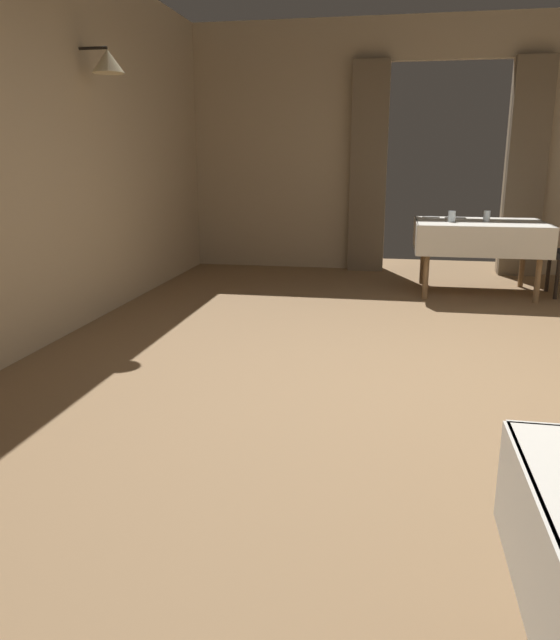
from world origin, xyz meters
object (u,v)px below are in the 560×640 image
dining_table_mid (479,231)px  glass_mid_b (487,216)px  plate_mid_d (455,218)px  plate_mid_c (431,217)px  glass_mid_a (452,217)px

dining_table_mid → glass_mid_b: glass_mid_b is taller
dining_table_mid → plate_mid_d: (-0.22, 0.26, 0.10)m
dining_table_mid → plate_mid_c: bearing=148.4°
glass_mid_b → plate_mid_c: (-0.54, 0.31, -0.05)m
glass_mid_a → dining_table_mid: bearing=21.6°
plate_mid_c → glass_mid_b: bearing=-29.7°
glass_mid_a → plate_mid_d: (0.07, 0.38, -0.05)m
glass_mid_a → glass_mid_b: bearing=16.4°
dining_table_mid → plate_mid_c: 0.58m
plate_mid_d → glass_mid_a: bearing=-100.2°
glass_mid_b → plate_mid_d: 0.40m
plate_mid_c → plate_mid_d: (0.26, -0.03, 0.00)m
glass_mid_a → glass_mid_b: size_ratio=0.97×
plate_mid_d → plate_mid_c: bearing=172.6°
dining_table_mid → glass_mid_a: size_ratio=11.64×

